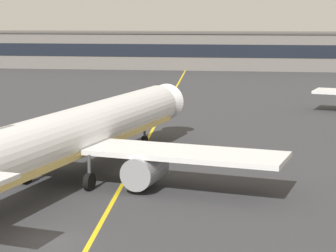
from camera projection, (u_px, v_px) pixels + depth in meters
ground_plane at (52, 243)px, 35.98m from camera, size 400.00×400.00×0.00m
taxiway_centreline at (147, 140)px, 65.26m from camera, size 12.68×179.59×0.01m
airliner_foreground at (69, 137)px, 48.71m from camera, size 32.29×41.13×11.65m
safety_cone_by_nose_gear at (124, 136)px, 66.08m from camera, size 0.44×0.44×0.55m
terminal_building at (202, 50)px, 150.97m from camera, size 118.47×12.40×8.45m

